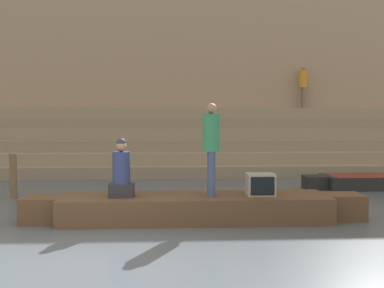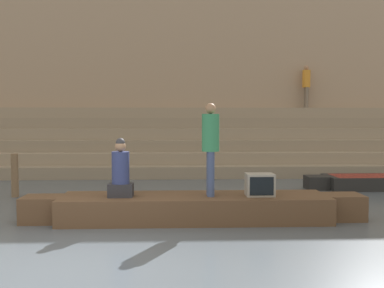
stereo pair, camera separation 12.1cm
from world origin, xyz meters
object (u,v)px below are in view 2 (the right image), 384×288
mooring_post (15,175)px  person_on_steps (306,83)px  person_standing (211,142)px  rowboat_main (194,207)px  tv_set (260,185)px  person_rowing (121,173)px

mooring_post → person_on_steps: bearing=34.6°
person_standing → rowboat_main: bearing=166.7°
tv_set → mooring_post: 6.19m
person_standing → person_rowing: 1.76m
rowboat_main → mooring_post: mooring_post is taller
person_on_steps → rowboat_main: bearing=24.4°
person_on_steps → tv_set: bearing=31.0°
person_rowing → person_on_steps: 11.20m
rowboat_main → person_rowing: 1.53m
person_standing → person_rowing: (-1.67, -0.03, -0.56)m
person_on_steps → person_standing: bearing=26.1°
mooring_post → person_on_steps: size_ratio=0.64×
rowboat_main → mooring_post: 5.08m
tv_set → person_on_steps: person_on_steps is taller
rowboat_main → tv_set: bearing=-6.6°
person_standing → mooring_post: 5.44m
rowboat_main → mooring_post: bearing=145.6°
rowboat_main → person_on_steps: 10.60m
person_standing → person_on_steps: size_ratio=1.05×
rowboat_main → mooring_post: (-4.29, 2.72, 0.28)m
mooring_post → tv_set: bearing=-27.1°
person_standing → mooring_post: (-4.58, 2.78, -0.95)m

